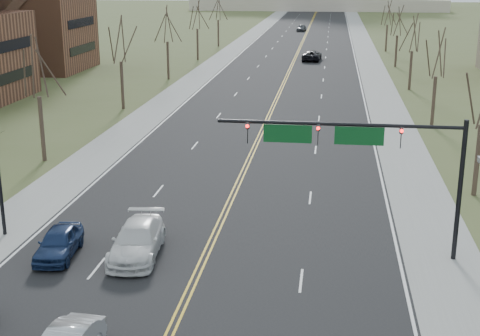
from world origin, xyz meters
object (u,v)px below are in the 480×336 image
(car_sb_inner_second, at_px, (137,240))
(car_sb_outer_second, at_px, (59,243))
(car_far_sb, at_px, (301,28))
(car_far_nb, at_px, (312,55))
(signal_mast, at_px, (358,146))

(car_sb_inner_second, height_order, car_sb_outer_second, car_sb_inner_second)
(car_sb_outer_second, bearing_deg, car_far_sb, 81.34)
(car_sb_outer_second, xyz_separation_m, car_far_sb, (5.94, 131.71, 0.03))
(car_sb_inner_second, height_order, car_far_sb, car_sb_inner_second)
(car_sb_outer_second, height_order, car_far_sb, car_far_sb)
(car_far_nb, relative_size, car_far_sb, 1.30)
(signal_mast, relative_size, car_far_sb, 2.67)
(car_far_sb, bearing_deg, car_far_nb, -78.45)
(car_sb_inner_second, distance_m, car_far_nb, 78.09)
(signal_mast, distance_m, car_sb_inner_second, 12.06)
(car_sb_inner_second, relative_size, car_sb_outer_second, 1.30)
(signal_mast, xyz_separation_m, car_far_nb, (-4.61, 76.09, -4.93))
(car_far_sb, bearing_deg, signal_mast, -79.09)
(car_sb_inner_second, bearing_deg, car_far_nb, 80.54)
(signal_mast, distance_m, car_sb_outer_second, 15.80)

